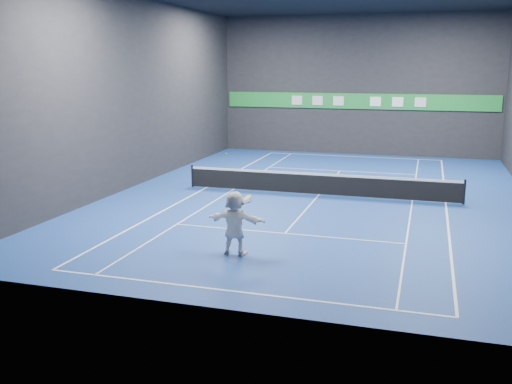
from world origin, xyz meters
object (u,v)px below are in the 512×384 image
(player, at_px, (235,223))
(tennis_racket, at_px, (246,202))
(tennis_ball, at_px, (226,154))
(tennis_net, at_px, (319,183))

(player, bearing_deg, tennis_racket, -171.16)
(player, height_order, tennis_racket, player)
(tennis_ball, bearing_deg, tennis_net, 82.36)
(tennis_ball, relative_size, tennis_racket, 0.09)
(player, distance_m, tennis_net, 9.08)
(tennis_ball, height_order, tennis_net, tennis_ball)
(tennis_ball, height_order, tennis_racket, tennis_ball)
(player, distance_m, tennis_ball, 2.14)
(tennis_ball, bearing_deg, player, -4.66)
(tennis_net, bearing_deg, tennis_racket, -93.75)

